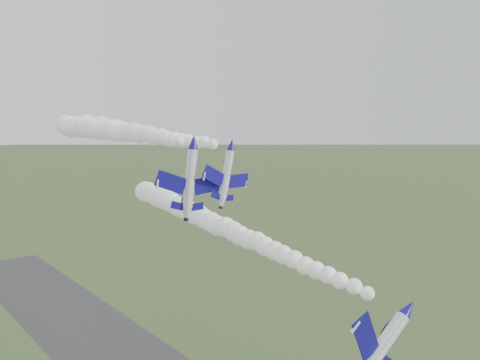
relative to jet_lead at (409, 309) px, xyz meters
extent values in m
cylinder|color=silver|center=(-0.04, 0.12, -0.03)|extent=(2.68, 9.15, 2.27)
cone|color=navy|center=(-0.30, -5.59, -0.03)|extent=(2.38, 2.47, 2.27)
cone|color=silver|center=(0.21, 5.61, -0.03)|extent=(2.36, 2.04, 2.27)
cylinder|color=black|center=(0.26, 6.68, -0.03)|extent=(1.18, 0.70, 1.15)
ellipsoid|color=black|center=(0.33, -2.23, 0.34)|extent=(1.65, 3.17, 1.51)
cube|color=navy|center=(-2.12, 1.07, 2.41)|extent=(3.29, 2.73, 4.00)
cube|color=navy|center=(1.87, 0.89, -2.68)|extent=(3.29, 2.73, 4.00)
cube|color=navy|center=(-0.89, 4.69, 1.33)|extent=(1.47, 1.25, 1.76)
cube|color=navy|center=(1.23, 4.59, -1.39)|extent=(1.47, 1.25, 1.76)
cube|color=navy|center=(1.26, 4.33, 0.83)|extent=(2.02, 1.81, 1.57)
cylinder|color=silver|center=(-7.14, 34.08, 17.86)|extent=(3.08, 8.90, 1.73)
cone|color=navy|center=(-8.00, 28.64, 17.86)|extent=(2.07, 2.53, 1.73)
cone|color=silver|center=(-6.30, 39.32, 17.86)|extent=(2.00, 2.12, 1.73)
cylinder|color=black|center=(-6.14, 40.35, 17.86)|extent=(0.96, 0.75, 0.88)
ellipsoid|color=black|center=(-7.42, 31.85, 18.45)|extent=(1.61, 3.14, 1.15)
cube|color=navy|center=(-10.08, 35.39, 18.07)|extent=(5.10, 3.21, 0.70)
cube|color=navy|center=(-3.96, 34.42, 17.35)|extent=(5.10, 3.21, 0.70)
cube|color=navy|center=(-8.08, 38.66, 18.06)|extent=(2.23, 1.46, 0.34)
cube|color=navy|center=(-4.82, 38.14, 17.67)|extent=(2.23, 1.46, 0.34)
cube|color=navy|center=(-6.34, 38.13, 19.21)|extent=(0.64, 1.70, 2.29)
cylinder|color=silver|center=(-0.75, 33.00, 17.27)|extent=(2.07, 7.45, 1.58)
cone|color=navy|center=(-0.43, 28.36, 17.27)|extent=(1.70, 2.03, 1.58)
cone|color=silver|center=(-1.05, 37.45, 17.27)|extent=(1.68, 1.68, 1.58)
cylinder|color=black|center=(-1.11, 38.33, 17.27)|extent=(0.83, 0.58, 0.80)
ellipsoid|color=black|center=(-0.51, 31.11, 17.75)|extent=(1.22, 2.59, 1.05)
cube|color=navy|center=(-3.38, 33.52, 17.73)|extent=(4.09, 2.37, 1.03)
cube|color=navy|center=(1.73, 33.87, 16.54)|extent=(4.09, 2.37, 1.03)
cube|color=navy|center=(-2.36, 36.57, 17.58)|extent=(1.79, 1.08, 0.48)
cube|color=navy|center=(0.36, 36.76, 16.95)|extent=(1.79, 1.08, 0.48)
cube|color=navy|center=(-0.73, 36.47, 18.37)|extent=(0.63, 1.44, 1.90)
camera|label=1|loc=(-50.95, -34.82, 21.78)|focal=40.00mm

